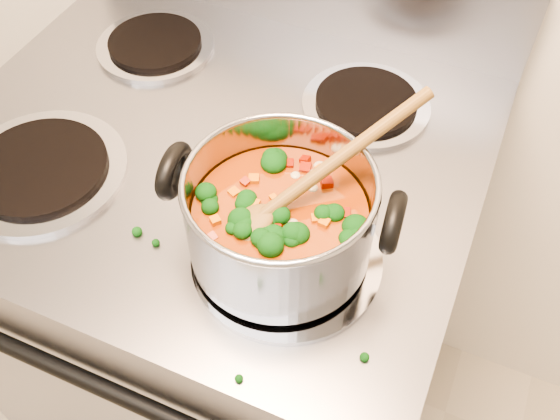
# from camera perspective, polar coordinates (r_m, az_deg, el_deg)

# --- Properties ---
(electric_range) EXTENTS (0.79, 0.72, 1.08)m
(electric_range) POSITION_cam_1_polar(r_m,az_deg,el_deg) (1.30, -4.51, -7.83)
(electric_range) COLOR gray
(electric_range) RESTS_ON ground
(stockpot) EXTENTS (0.29, 0.23, 0.14)m
(stockpot) POSITION_cam_1_polar(r_m,az_deg,el_deg) (0.74, 0.01, -0.80)
(stockpot) COLOR #96969D
(stockpot) RESTS_ON electric_range
(wooden_spoon) EXTENTS (0.19, 0.25, 0.12)m
(wooden_spoon) POSITION_cam_1_polar(r_m,az_deg,el_deg) (0.71, 1.29, 1.66)
(wooden_spoon) COLOR brown
(wooden_spoon) RESTS_ON stockpot
(cooktop_crumbs) EXTENTS (0.40, 0.31, 0.01)m
(cooktop_crumbs) POSITION_cam_1_polar(r_m,az_deg,el_deg) (0.79, -4.56, -4.75)
(cooktop_crumbs) COLOR black
(cooktop_crumbs) RESTS_ON electric_range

